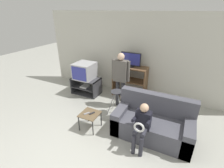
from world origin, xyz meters
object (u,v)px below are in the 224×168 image
at_px(folding_stool, 117,96).
at_px(snack_table, 90,116).
at_px(remote_control_white, 87,113).
at_px(remote_control_black, 92,113).
at_px(tv_stand, 86,86).
at_px(media_shelf, 130,81).
at_px(television_main, 85,71).
at_px(television_flat, 131,60).
at_px(person_standing_adult, 121,75).
at_px(person_seated_child, 142,124).
at_px(couch, 153,123).

relative_size(folding_stool, snack_table, 1.60).
relative_size(folding_stool, remote_control_white, 4.81).
xyz_separation_m(snack_table, remote_control_black, (0.05, 0.03, 0.06)).
bearing_deg(remote_control_white, tv_stand, 155.15).
bearing_deg(media_shelf, television_main, -161.53).
bearing_deg(television_flat, person_standing_adult, -93.03).
relative_size(television_flat, remote_control_white, 4.37).
height_order(tv_stand, television_flat, television_flat).
relative_size(television_main, remote_control_white, 4.46).
relative_size(tv_stand, remote_control_black, 6.44).
relative_size(media_shelf, person_seated_child, 1.06).
distance_m(television_main, remote_control_black, 1.91).
bearing_deg(remote_control_black, snack_table, -124.25).
xyz_separation_m(television_main, snack_table, (1.13, -1.48, -0.45)).
relative_size(media_shelf, snack_table, 2.48).
relative_size(tv_stand, remote_control_white, 6.44).
bearing_deg(television_main, folding_stool, -24.15).
relative_size(remote_control_black, person_seated_child, 0.14).
xyz_separation_m(tv_stand, couch, (2.50, -1.05, 0.04)).
relative_size(remote_control_white, couch, 0.08).
bearing_deg(person_seated_child, remote_control_black, 175.99).
bearing_deg(snack_table, media_shelf, 82.06).
xyz_separation_m(media_shelf, remote_control_white, (-0.33, -1.99, -0.10)).
distance_m(tv_stand, person_seated_child, 2.84).
xyz_separation_m(snack_table, person_seated_child, (1.26, -0.06, 0.24)).
relative_size(tv_stand, television_flat, 1.47).
height_order(folding_stool, person_seated_child, person_seated_child).
height_order(television_main, remote_control_white, television_main).
relative_size(tv_stand, person_standing_adult, 0.58).
bearing_deg(folding_stool, tv_stand, 155.78).
bearing_deg(television_flat, folding_stool, -87.30).
distance_m(television_main, television_flat, 1.54).
xyz_separation_m(television_flat, snack_table, (-0.27, -1.95, -0.87)).
bearing_deg(tv_stand, person_seated_child, -32.95).
height_order(television_main, television_flat, television_flat).
height_order(person_standing_adult, person_seated_child, person_standing_adult).
bearing_deg(snack_table, television_flat, 82.09).
xyz_separation_m(television_main, person_standing_adult, (1.37, -0.23, 0.16)).
relative_size(couch, person_standing_adult, 1.06).
xyz_separation_m(remote_control_white, person_seated_child, (1.32, -0.02, 0.18)).
xyz_separation_m(tv_stand, media_shelf, (1.38, 0.48, 0.25)).
height_order(television_main, person_seated_child, television_main).
distance_m(television_flat, remote_control_white, 2.17).
bearing_deg(snack_table, remote_control_white, -150.81).
relative_size(television_flat, folding_stool, 0.91).
bearing_deg(snack_table, television_main, 127.31).
height_order(television_flat, person_standing_adult, person_standing_adult).
bearing_deg(snack_table, folding_stool, 68.72).
relative_size(television_main, remote_control_black, 4.46).
relative_size(folding_stool, person_seated_child, 0.69).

